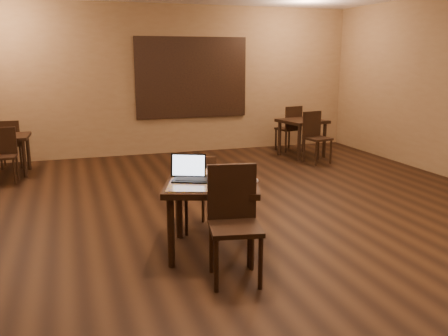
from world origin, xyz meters
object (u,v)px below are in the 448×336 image
object	(u,v)px
chair_main_near	(234,216)
other_table_a_chair_near	(315,134)
tiled_table	(212,190)
other_table_b	(7,142)
chair_main_far	(197,189)
other_table_a	(302,126)
other_table_b_chair_near	(4,152)
laptop	(190,173)
other_table_a_chair_far	(290,126)
other_table_b_chair_far	(10,141)
pizza_pan	(216,173)

from	to	relation	value
chair_main_near	other_table_a_chair_near	world-z (taller)	chair_main_near
tiled_table	other_table_b	xyz separation A→B (m)	(-2.36, 4.25, -0.10)
tiled_table	chair_main_far	size ratio (longest dim) A/B	1.31
tiled_table	other_table_a	bearing A→B (deg)	71.35
chair_main_far	other_table_b_chair_near	world-z (taller)	chair_main_far
laptop	other_table_b	xyz separation A→B (m)	(-2.16, 4.14, -0.27)
other_table_a_chair_near	other_table_b_chair_near	bearing A→B (deg)	165.89
other_table_b_chair_near	other_table_a_chair_far	bearing A→B (deg)	11.59
other_table_a_chair_near	other_table_b_chair_far	world-z (taller)	other_table_a_chair_near
other_table_a_chair_near	other_table_a_chair_far	world-z (taller)	same
tiled_table	laptop	xyz separation A→B (m)	(-0.20, 0.11, 0.17)
other_table_a_chair_near	chair_main_near	bearing A→B (deg)	-138.38
chair_main_near	pizza_pan	bearing A→B (deg)	93.44
other_table_b_chair_far	other_table_a_chair_far	bearing A→B (deg)	-178.97
chair_main_far	other_table_b_chair_far	world-z (taller)	chair_main_far
pizza_pan	other_table_b	distance (m)	4.72
other_table_a	other_table_a_chair_far	distance (m)	0.57
chair_main_far	other_table_b_chair_near	bearing A→B (deg)	-58.68
other_table_b_chair_near	other_table_b_chair_far	size ratio (longest dim) A/B	1.00
laptop	chair_main_far	bearing A→B (deg)	91.87
other_table_b	pizza_pan	bearing A→B (deg)	-55.77
other_table_b_chair_near	other_table_a	bearing A→B (deg)	5.78
pizza_pan	other_table_b_chair_near	size ratio (longest dim) A/B	0.44
other_table_a	other_table_b	bearing A→B (deg)	166.47
other_table_a_chair_near	chair_main_far	bearing A→B (deg)	-148.60
tiled_table	other_table_a_chair_near	world-z (taller)	other_table_a_chair_near
pizza_pan	other_table_b_chair_far	world-z (taller)	other_table_b_chair_far
laptop	other_table_a	size ratio (longest dim) A/B	0.46
chair_main_near	chair_main_far	size ratio (longest dim) A/B	1.16
pizza_pan	other_table_a	xyz separation A→B (m)	(2.99, 3.81, -0.15)
pizza_pan	other_table_b_chair_near	world-z (taller)	other_table_b_chair_near
laptop	other_table_a_chair_far	bearing A→B (deg)	77.43
chair_main_near	other_table_a	distance (m)	5.60
other_table_a_chair_far	laptop	bearing A→B (deg)	42.09
chair_main_near	laptop	xyz separation A→B (m)	(-0.22, 0.72, 0.24)
tiled_table	pizza_pan	distance (m)	0.29
chair_main_far	pizza_pan	size ratio (longest dim) A/B	2.34
laptop	other_table_b_chair_far	world-z (taller)	laptop
tiled_table	chair_main_far	xyz separation A→B (m)	(0.01, 0.62, -0.16)
other_table_a	other_table_b	xyz separation A→B (m)	(-5.47, 0.20, -0.06)
pizza_pan	chair_main_near	bearing A→B (deg)	-96.95
other_table_a_chair_far	other_table_b_chair_near	size ratio (longest dim) A/B	1.10
tiled_table	chair_main_near	bearing A→B (deg)	-69.58
other_table_a	other_table_b_chair_near	xyz separation A→B (m)	(-5.47, -0.31, -0.13)
other_table_a_chair_near	other_table_b	bearing A→B (deg)	160.59
laptop	other_table_a	world-z (taller)	laptop
pizza_pan	other_table_a_chair_far	size ratio (longest dim) A/B	0.40
laptop	other_table_a_chair_near	bearing A→B (deg)	69.61
pizza_pan	other_table_b	size ratio (longest dim) A/B	0.51
chair_main_near	other_table_a	size ratio (longest dim) A/B	1.10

